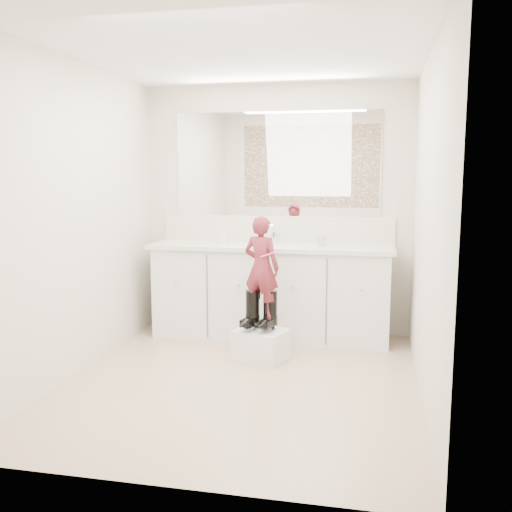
# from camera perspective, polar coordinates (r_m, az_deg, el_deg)

# --- Properties ---
(floor) EXTENTS (3.00, 3.00, 0.00)m
(floor) POSITION_cam_1_polar(r_m,az_deg,el_deg) (4.40, -1.44, -12.42)
(floor) COLOR #967762
(floor) RESTS_ON ground
(ceiling) EXTENTS (3.00, 3.00, 0.00)m
(ceiling) POSITION_cam_1_polar(r_m,az_deg,el_deg) (4.20, -1.56, 19.86)
(ceiling) COLOR white
(ceiling) RESTS_ON wall_back
(wall_back) EXTENTS (2.60, 0.00, 2.60)m
(wall_back) POSITION_cam_1_polar(r_m,az_deg,el_deg) (5.60, 2.05, 4.65)
(wall_back) COLOR beige
(wall_back) RESTS_ON floor
(wall_front) EXTENTS (2.60, 0.00, 2.60)m
(wall_front) POSITION_cam_1_polar(r_m,az_deg,el_deg) (2.70, -8.83, 0.58)
(wall_front) COLOR beige
(wall_front) RESTS_ON floor
(wall_left) EXTENTS (0.00, 3.00, 3.00)m
(wall_left) POSITION_cam_1_polar(r_m,az_deg,el_deg) (4.61, -17.46, 3.47)
(wall_left) COLOR beige
(wall_left) RESTS_ON floor
(wall_right) EXTENTS (0.00, 3.00, 3.00)m
(wall_right) POSITION_cam_1_polar(r_m,az_deg,el_deg) (4.04, 16.78, 2.86)
(wall_right) COLOR beige
(wall_right) RESTS_ON floor
(vanity_cabinet) EXTENTS (2.20, 0.55, 0.85)m
(vanity_cabinet) POSITION_cam_1_polar(r_m,az_deg,el_deg) (5.44, 1.51, -3.71)
(vanity_cabinet) COLOR silver
(vanity_cabinet) RESTS_ON floor
(countertop) EXTENTS (2.28, 0.58, 0.04)m
(countertop) POSITION_cam_1_polar(r_m,az_deg,el_deg) (5.35, 1.50, 0.92)
(countertop) COLOR beige
(countertop) RESTS_ON vanity_cabinet
(backsplash) EXTENTS (2.28, 0.03, 0.25)m
(backsplash) POSITION_cam_1_polar(r_m,az_deg,el_deg) (5.60, 2.02, 2.75)
(backsplash) COLOR beige
(backsplash) RESTS_ON countertop
(mirror) EXTENTS (2.00, 0.02, 1.00)m
(mirror) POSITION_cam_1_polar(r_m,az_deg,el_deg) (5.58, 2.05, 9.15)
(mirror) COLOR white
(mirror) RESTS_ON wall_back
(dot_panel) EXTENTS (2.00, 0.01, 1.20)m
(dot_panel) POSITION_cam_1_polar(r_m,az_deg,el_deg) (2.69, -8.97, 10.15)
(dot_panel) COLOR #472819
(dot_panel) RESTS_ON wall_front
(faucet) EXTENTS (0.08, 0.08, 0.10)m
(faucet) POSITION_cam_1_polar(r_m,az_deg,el_deg) (5.50, 1.82, 1.86)
(faucet) COLOR silver
(faucet) RESTS_ON countertop
(cup) EXTENTS (0.12, 0.12, 0.09)m
(cup) POSITION_cam_1_polar(r_m,az_deg,el_deg) (5.28, 6.53, 1.52)
(cup) COLOR beige
(cup) RESTS_ON countertop
(soap_bottle) EXTENTS (0.09, 0.09, 0.18)m
(soap_bottle) POSITION_cam_1_polar(r_m,az_deg,el_deg) (5.50, -3.25, 2.26)
(soap_bottle) COLOR silver
(soap_bottle) RESTS_ON countertop
(step_stool) EXTENTS (0.48, 0.44, 0.26)m
(step_stool) POSITION_cam_1_polar(r_m,az_deg,el_deg) (4.84, 0.49, -8.88)
(step_stool) COLOR silver
(step_stool) RESTS_ON floor
(boot_left) EXTENTS (0.18, 0.25, 0.33)m
(boot_left) POSITION_cam_1_polar(r_m,az_deg,el_deg) (4.79, -0.34, -5.38)
(boot_left) COLOR black
(boot_left) RESTS_ON step_stool
(boot_right) EXTENTS (0.18, 0.25, 0.33)m
(boot_right) POSITION_cam_1_polar(r_m,az_deg,el_deg) (4.77, 1.43, -5.47)
(boot_right) COLOR black
(boot_right) RESTS_ON step_stool
(toddler) EXTENTS (0.36, 0.29, 0.86)m
(toddler) POSITION_cam_1_polar(r_m,az_deg,el_deg) (4.71, 0.55, -1.15)
(toddler) COLOR #AD3549
(toddler) RESTS_ON step_stool
(toothbrush) EXTENTS (0.13, 0.05, 0.06)m
(toothbrush) POSITION_cam_1_polar(r_m,az_deg,el_deg) (4.60, 1.21, 0.15)
(toothbrush) COLOR pink
(toothbrush) RESTS_ON toddler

